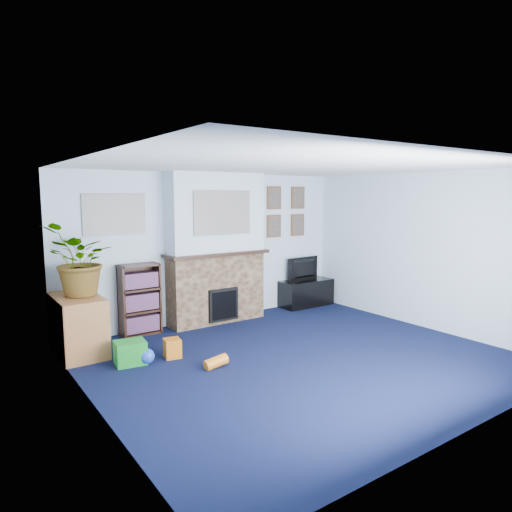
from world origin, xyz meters
TOP-DOWN VIEW (x-y plane):
  - floor at (0.00, 0.00)m, footprint 5.00×4.50m
  - ceiling at (0.00, 0.00)m, footprint 5.00×4.50m
  - wall_back at (0.00, 2.25)m, footprint 5.00×0.04m
  - wall_front at (0.00, -2.25)m, footprint 5.00×0.04m
  - wall_left at (-2.50, 0.00)m, footprint 0.04×4.50m
  - wall_right at (2.50, 0.00)m, footprint 0.04×4.50m
  - chimney_breast at (0.00, 2.05)m, footprint 1.72×0.50m
  - collage_main at (0.00, 1.84)m, footprint 1.00×0.03m
  - collage_left at (-1.55, 2.23)m, footprint 0.90×0.03m
  - portrait_tl at (1.30, 2.23)m, footprint 0.30×0.03m
  - portrait_tr at (1.85, 2.23)m, footprint 0.30×0.03m
  - portrait_bl at (1.30, 2.23)m, footprint 0.30×0.03m
  - portrait_br at (1.85, 2.23)m, footprint 0.30×0.03m
  - tv_stand at (1.91, 2.03)m, footprint 1.02×0.43m
  - television at (1.91, 2.05)m, footprint 0.74×0.14m
  - bookshelf at (-1.27, 2.11)m, footprint 0.58×0.28m
  - sideboard at (-2.24, 1.75)m, footprint 0.54×0.98m
  - potted_plant at (-2.19, 1.70)m, footprint 1.09×1.11m
  - mantel_clock at (-0.01, 2.00)m, footprint 0.09×0.06m
  - mantel_candle at (0.24, 2.00)m, footprint 0.06×0.06m
  - mantel_teddy at (-0.56, 2.00)m, footprint 0.13×0.13m
  - mantel_can at (0.70, 2.00)m, footprint 0.06×0.06m
  - green_crate at (-1.82, 1.00)m, footprint 0.39×0.33m
  - toy_ball at (-1.66, 0.89)m, footprint 0.19×0.19m
  - toy_block at (-1.30, 0.92)m, footprint 0.23×0.23m
  - toy_tube at (-1.02, 0.29)m, footprint 0.30×0.13m

SIDE VIEW (x-z plane):
  - floor at x=0.00m, z-range -0.01..0.01m
  - toy_tube at x=-1.02m, z-range -0.02..0.16m
  - toy_ball at x=-1.66m, z-range -0.01..0.19m
  - toy_block at x=-1.30m, z-range -0.01..0.23m
  - green_crate at x=-1.82m, z-range 0.00..0.28m
  - tv_stand at x=1.91m, z-range -0.02..0.47m
  - sideboard at x=-2.24m, z-range -0.03..0.73m
  - bookshelf at x=-1.27m, z-range -0.02..1.03m
  - television at x=1.91m, z-range 0.48..0.91m
  - chimney_breast at x=0.00m, z-range -0.02..2.38m
  - wall_back at x=0.00m, z-range 0.00..2.40m
  - wall_front at x=0.00m, z-range 0.00..2.40m
  - wall_left at x=-2.50m, z-range 0.00..2.40m
  - wall_right at x=2.50m, z-range 0.00..2.40m
  - mantel_can at x=0.70m, z-range 1.15..1.27m
  - mantel_teddy at x=-0.56m, z-range 1.15..1.28m
  - mantel_clock at x=-0.01m, z-range 1.15..1.29m
  - mantel_candle at x=0.24m, z-range 1.14..1.32m
  - potted_plant at x=-2.19m, z-range 0.76..1.70m
  - portrait_bl at x=1.30m, z-range 1.30..1.70m
  - portrait_br at x=1.85m, z-range 1.30..1.70m
  - collage_left at x=-1.55m, z-range 1.49..2.07m
  - collage_main at x=0.00m, z-range 1.44..2.12m
  - portrait_tl at x=1.30m, z-range 1.80..2.20m
  - portrait_tr at x=1.85m, z-range 1.80..2.20m
  - ceiling at x=0.00m, z-range 2.40..2.40m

